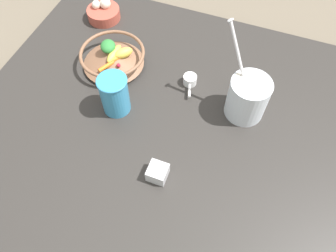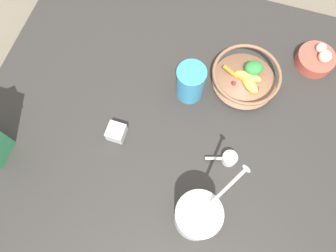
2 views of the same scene
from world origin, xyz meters
TOP-DOWN VIEW (x-y plane):
  - ground_plane at (0.00, 0.00)m, footprint 6.00×6.00m
  - countertop at (0.00, 0.00)m, footprint 1.04×1.04m
  - fruit_bowl at (0.20, -0.19)m, footprint 0.20×0.20m
  - yogurt_tub at (-0.21, -0.16)m, footprint 0.16×0.12m
  - drinking_cup at (0.12, -0.04)m, footprint 0.08×0.08m
  - spice_jar at (-0.06, 0.11)m, footprint 0.05×0.05m
  - measuring_scoop at (-0.04, -0.20)m, footprint 0.04×0.08m
  - garlic_bowl at (0.33, -0.37)m, footprint 0.11×0.11m

SIDE VIEW (x-z plane):
  - ground_plane at x=0.00m, z-range 0.00..0.00m
  - countertop at x=0.00m, z-range 0.00..0.03m
  - measuring_scoop at x=-0.04m, z-range 0.03..0.06m
  - spice_jar at x=-0.06m, z-range 0.03..0.07m
  - garlic_bowl at x=0.33m, z-range 0.02..0.09m
  - fruit_bowl at x=0.20m, z-range 0.03..0.11m
  - drinking_cup at x=0.12m, z-range 0.04..0.16m
  - yogurt_tub at x=-0.21m, z-range -0.03..0.23m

